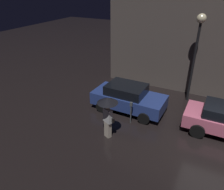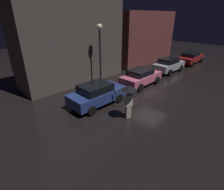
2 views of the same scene
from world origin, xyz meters
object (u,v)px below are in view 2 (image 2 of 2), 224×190
object	(u,v)px
pedestrian_with_umbrella	(129,94)
street_lamp_near	(100,41)
parking_meter	(116,96)
parked_car_red	(191,58)
parked_car_blue	(97,94)
parked_car_silver	(169,65)
parked_car_pink	(141,77)

from	to	relation	value
pedestrian_with_umbrella	street_lamp_near	xyz separation A→B (m)	(2.67, 5.40, 2.18)
parking_meter	street_lamp_near	size ratio (longest dim) A/B	0.24
parking_meter	parked_car_red	bearing A→B (deg)	4.64
street_lamp_near	parked_car_blue	bearing A→B (deg)	-135.79
parking_meter	pedestrian_with_umbrella	bearing A→B (deg)	-108.45
parked_car_blue	pedestrian_with_umbrella	xyz separation A→B (m)	(0.14, -2.67, 0.78)
street_lamp_near	parked_car_red	bearing A→B (deg)	-11.47
parked_car_blue	parking_meter	size ratio (longest dim) A/B	3.33
parked_car_silver	parked_car_red	world-z (taller)	parked_car_silver
parked_car_pink	street_lamp_near	xyz separation A→B (m)	(-2.27, 2.69, 2.96)
parking_meter	parked_car_silver	bearing A→B (deg)	8.11
parked_car_pink	street_lamp_near	bearing A→B (deg)	130.36
parked_car_silver	parked_car_pink	bearing A→B (deg)	-175.76
parked_car_pink	parked_car_blue	bearing A→B (deg)	-179.36
parked_car_blue	street_lamp_near	world-z (taller)	street_lamp_near
parked_car_pink	street_lamp_near	world-z (taller)	street_lamp_near
parking_meter	street_lamp_near	xyz separation A→B (m)	(2.16, 3.88, 2.99)
parked_car_blue	parked_car_pink	world-z (taller)	parked_car_blue
pedestrian_with_umbrella	parked_car_red	bearing A→B (deg)	-147.45
parked_car_red	parking_meter	world-z (taller)	parked_car_red
pedestrian_with_umbrella	parking_meter	xyz separation A→B (m)	(0.51, 1.52, -0.81)
parked_car_silver	parked_car_blue	bearing A→B (deg)	-176.58
parked_car_blue	pedestrian_with_umbrella	bearing A→B (deg)	-86.09
parked_car_blue	pedestrian_with_umbrella	distance (m)	2.79
parked_car_silver	parked_car_red	bearing A→B (deg)	0.43
parked_car_blue	parked_car_silver	distance (m)	10.41
parked_car_silver	street_lamp_near	size ratio (longest dim) A/B	0.79
parked_car_red	street_lamp_near	size ratio (longest dim) A/B	0.90
street_lamp_near	parked_car_pink	bearing A→B (deg)	-49.79
parked_car_red	parking_meter	size ratio (longest dim) A/B	3.78
parked_car_pink	parking_meter	xyz separation A→B (m)	(-4.43, -1.19, -0.02)
parked_car_red	parked_car_blue	bearing A→B (deg)	179.13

